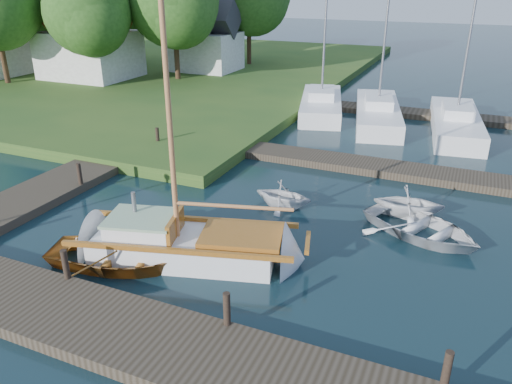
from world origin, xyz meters
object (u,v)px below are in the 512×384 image
at_px(marina_boat_1, 378,111).
at_px(tender_d, 409,200).
at_px(tender_b, 283,192).
at_px(tender_c, 422,225).
at_px(mooring_post_2, 227,309).
at_px(mooring_post_5, 158,136).
at_px(tree_3, 174,0).
at_px(marina_boat_2, 456,121).
at_px(mooring_post_3, 447,369).
at_px(dinghy, 123,251).
at_px(marina_boat_0, 321,103).
at_px(tree_5, 23,0).
at_px(sailboat, 191,247).
at_px(house_c, 204,42).
at_px(mooring_post_1, 65,264).
at_px(house_a, 89,42).
at_px(tree_2, 88,10).
at_px(mooring_post_4, 79,174).

bearing_deg(marina_boat_1, tender_d, -177.09).
relative_size(tender_b, tender_c, 0.54).
distance_m(mooring_post_2, mooring_post_5, 13.12).
bearing_deg(marina_boat_1, tree_3, 62.03).
bearing_deg(tender_d, marina_boat_2, -12.84).
xyz_separation_m(mooring_post_3, marina_boat_2, (-0.94, 18.60, -0.13)).
distance_m(dinghy, marina_boat_0, 18.09).
relative_size(marina_boat_1, tree_5, 1.23).
bearing_deg(marina_boat_0, tender_c, -166.96).
height_order(sailboat, tender_d, sailboat).
height_order(mooring_post_3, tender_c, mooring_post_3).
bearing_deg(house_c, tender_b, -54.87).
bearing_deg(mooring_post_2, tender_b, 100.55).
bearing_deg(tender_b, mooring_post_1, 156.16).
xyz_separation_m(mooring_post_2, house_c, (-15.50, 27.00, 1.88)).
height_order(sailboat, tree_3, tree_3).
distance_m(marina_boat_2, tree_3, 20.26).
bearing_deg(marina_boat_1, dinghy, 155.73).
relative_size(mooring_post_2, mooring_post_3, 1.00).
height_order(mooring_post_3, tender_b, mooring_post_3).
bearing_deg(mooring_post_5, tender_c, -16.63).
bearing_deg(mooring_post_3, tender_b, 130.43).
height_order(mooring_post_1, tree_3, tree_3).
bearing_deg(marina_boat_1, marina_boat_0, 67.35).
bearing_deg(house_a, sailboat, -44.03).
distance_m(mooring_post_2, mooring_post_3, 4.50).
height_order(tender_d, tree_2, tree_2).
distance_m(sailboat, tender_c, 6.96).
bearing_deg(tree_2, mooring_post_4, -51.95).
bearing_deg(sailboat, dinghy, -161.22).
xyz_separation_m(marina_boat_1, tree_2, (-19.06, 0.04, 4.69)).
distance_m(marina_boat_1, marina_boat_2, 4.02).
bearing_deg(mooring_post_1, mooring_post_3, 0.00).
relative_size(mooring_post_4, sailboat, 0.08).
xyz_separation_m(dinghy, marina_boat_0, (0.16, 18.09, 0.15)).
height_order(tender_b, tree_5, tree_5).
bearing_deg(marina_boat_0, mooring_post_2, 175.45).
bearing_deg(mooring_post_5, tree_5, 146.80).
height_order(mooring_post_1, mooring_post_3, same).
distance_m(tree_3, tree_5, 16.13).
height_order(marina_boat_1, house_c, marina_boat_1).
bearing_deg(tree_5, tree_3, -7.12).
xyz_separation_m(tender_d, house_c, (-18.28, 19.30, 2.00)).
distance_m(dinghy, tender_b, 5.91).
bearing_deg(tender_c, mooring_post_1, 154.28).
relative_size(marina_boat_0, tree_3, 1.26).
height_order(marina_boat_0, house_c, marina_boat_0).
xyz_separation_m(house_c, tree_5, (-16.00, -1.95, 2.84)).
bearing_deg(tree_2, mooring_post_3, -38.44).
distance_m(mooring_post_4, tree_5, 30.87).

